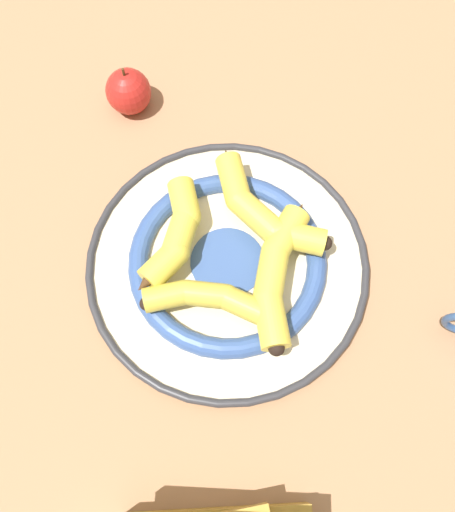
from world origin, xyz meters
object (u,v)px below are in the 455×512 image
(decorative_bowl, at_px, (228,262))
(apple, at_px, (129,92))
(banana_a, at_px, (208,299))
(banana_c, at_px, (260,209))
(banana_b, at_px, (176,236))
(banana_d, at_px, (277,272))

(decorative_bowl, bearing_deg, apple, 77.37)
(banana_a, height_order, banana_c, banana_c)
(banana_a, relative_size, apple, 1.75)
(banana_a, bearing_deg, banana_c, -111.97)
(decorative_bowl, xyz_separation_m, banana_a, (-0.06, -0.03, 0.03))
(decorative_bowl, relative_size, banana_b, 2.46)
(decorative_bowl, relative_size, banana_a, 2.67)
(banana_a, bearing_deg, banana_d, -151.97)
(banana_b, xyz_separation_m, banana_d, (0.06, -0.12, 0.00))
(banana_c, bearing_deg, decorative_bowl, -79.21)
(banana_c, relative_size, apple, 2.58)
(decorative_bowl, height_order, apple, apple)
(banana_b, xyz_separation_m, apple, (0.10, 0.24, -0.02))
(banana_a, bearing_deg, apple, -62.97)
(banana_a, xyz_separation_m, banana_d, (0.09, -0.03, 0.00))
(banana_d, distance_m, apple, 0.37)
(banana_b, bearing_deg, banana_c, -56.01)
(banana_a, xyz_separation_m, banana_b, (0.02, 0.09, 0.00))
(banana_b, bearing_deg, decorative_bowl, -93.83)
(banana_a, height_order, apple, apple)
(banana_c, height_order, banana_d, same)
(banana_b, height_order, banana_d, same)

